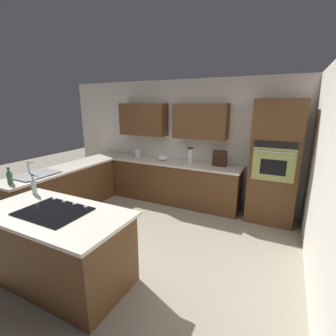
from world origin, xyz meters
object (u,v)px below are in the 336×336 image
blender (190,157)px  kettle (137,153)px  mixing_bowl (162,158)px  oil_bottle (34,186)px  wall_oven (274,163)px  spice_rack (220,159)px  dish_soap_bottle (10,177)px  sink_unit (36,174)px  cooktop (54,211)px

blender → kettle: bearing=0.0°
mixing_bowl → oil_bottle: (0.62, 2.59, 0.05)m
wall_oven → oil_bottle: size_ratio=7.78×
spice_rack → dish_soap_bottle: 3.64m
blender → mixing_bowl: size_ratio=1.41×
sink_unit → kettle: 2.13m
dish_soap_bottle → mixing_bowl: bearing=-119.1°
blender → dish_soap_bottle: bearing=50.7°
mixing_bowl → kettle: bearing=0.0°
spice_rack → kettle: size_ratio=1.53×
sink_unit → kettle: bearing=-111.4°
mixing_bowl → oil_bottle: bearing=76.6°
blender → oil_bottle: blender is taller
spice_rack → oil_bottle: (1.87, 2.65, -0.04)m
sink_unit → blender: bearing=-136.3°
dish_soap_bottle → oil_bottle: (-0.75, 0.13, 0.01)m
kettle → spice_rack: bearing=-178.2°
wall_oven → cooktop: (2.16, 2.84, -0.19)m
blender → kettle: 1.30m
wall_oven → mixing_bowl: wall_oven is taller
sink_unit → spice_rack: 3.37m
spice_rack → sink_unit: bearing=37.4°
dish_soap_bottle → wall_oven: bearing=-146.0°
blender → kettle: (1.30, 0.00, -0.04)m
sink_unit → oil_bottle: oil_bottle is taller
cooktop → blender: 2.92m
cooktop → kettle: kettle is taller
spice_rack → dish_soap_bottle: size_ratio=1.18×
cooktop → kettle: (0.74, -2.87, 0.09)m
sink_unit → spice_rack: (-2.68, -2.05, 0.14)m
cooktop → oil_bottle: size_ratio=2.70×
blender → spice_rack: 0.60m
wall_oven → sink_unit: (3.68, 1.96, -0.18)m
wall_oven → mixing_bowl: 2.25m
wall_oven → spice_rack: size_ratio=7.07×
oil_bottle → blender: bearing=-116.1°
blender → spice_rack: bearing=-174.2°
sink_unit → cooktop: (-1.52, 0.88, -0.01)m
blender → spice_rack: (-0.60, -0.06, 0.01)m
sink_unit → cooktop: bearing=150.0°
spice_rack → dish_soap_bottle: (2.62, 2.53, -0.05)m
wall_oven → cooktop: size_ratio=2.88×
wall_oven → blender: wall_oven is taller
cooktop → blender: blender is taller
cooktop → mixing_bowl: mixing_bowl is taller
kettle → blender: bearing=-180.0°
sink_unit → spice_rack: spice_rack is taller
wall_oven → sink_unit: size_ratio=3.12×
cooktop → kettle: bearing=-75.4°
mixing_bowl → kettle: kettle is taller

